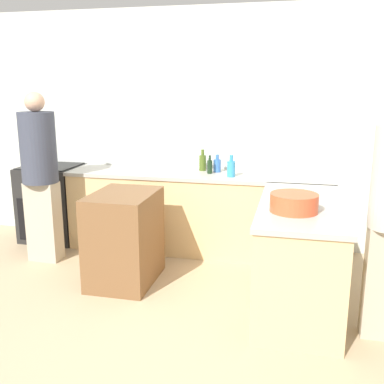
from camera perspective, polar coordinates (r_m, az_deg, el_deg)
The scene contains 12 objects.
ground_plane at distance 3.59m, azimuth -6.11°, elevation -17.65°, with size 14.00×14.00×0.00m, color tan.
wall_back at distance 5.24m, azimuth 1.53°, elevation 7.95°, with size 8.00×0.06×2.70m.
counter_back at distance 5.08m, azimuth 0.70°, elevation -2.55°, with size 2.93×0.64×0.90m.
counter_peninsula at distance 3.95m, azimuth 13.42°, elevation -7.70°, with size 0.69×1.57×0.90m.
range_oven at distance 5.73m, azimuth -17.24°, elevation -1.28°, with size 0.67×0.62×0.91m.
island_table at distance 4.33m, azimuth -8.56°, elevation -5.77°, with size 0.57×0.76×0.87m.
mixing_bowl at distance 3.53m, azimuth 12.82°, elevation -1.33°, with size 0.37×0.37×0.14m.
dish_soap_bottle at distance 4.78m, azimuth 5.00°, elevation 3.04°, with size 0.09×0.09×0.23m.
water_bottle_blue at distance 5.04m, azimuth 3.21°, elevation 3.44°, with size 0.08×0.08×0.20m.
wine_bottle_dark at distance 4.94m, azimuth 2.27°, elevation 3.28°, with size 0.06×0.06×0.20m.
olive_oil_bottle at distance 5.11m, azimuth 1.36°, elevation 3.80°, with size 0.08×0.08×0.24m.
person_by_range at distance 4.94m, azimuth -18.73°, elevation 2.42°, with size 0.37×0.37×1.79m.
Camera 1 is at (1.05, -2.89, 1.85)m, focal length 42.00 mm.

